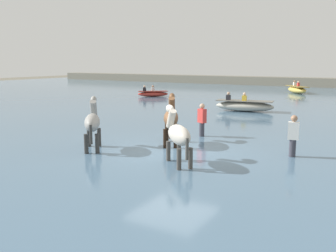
{
  "coord_description": "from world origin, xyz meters",
  "views": [
    {
      "loc": [
        5.78,
        -9.96,
        3.22
      ],
      "look_at": [
        -1.09,
        1.51,
        0.84
      ],
      "focal_mm": 38.8,
      "sensor_mm": 36.0,
      "label": 1
    }
  ],
  "objects_px": {
    "horse_trailing_pinto": "(178,136)",
    "boat_mid_outer": "(244,106)",
    "horse_flank_grey": "(92,124)",
    "horse_lead_bay": "(171,119)",
    "person_spectator_far": "(202,123)",
    "person_wading_close": "(293,140)",
    "boat_mid_channel": "(153,94)",
    "boat_far_inshore": "(297,90)"
  },
  "relations": [
    {
      "from": "person_spectator_far",
      "to": "boat_mid_outer",
      "type": "bearing_deg",
      "value": 97.39
    },
    {
      "from": "horse_lead_bay",
      "to": "horse_trailing_pinto",
      "type": "height_order",
      "value": "horse_lead_bay"
    },
    {
      "from": "boat_mid_outer",
      "to": "boat_far_inshore",
      "type": "relative_size",
      "value": 1.05
    },
    {
      "from": "horse_lead_bay",
      "to": "boat_mid_channel",
      "type": "relative_size",
      "value": 0.85
    },
    {
      "from": "horse_lead_bay",
      "to": "boat_mid_outer",
      "type": "xyz_separation_m",
      "value": [
        -0.68,
        9.64,
        -0.56
      ]
    },
    {
      "from": "horse_trailing_pinto",
      "to": "person_wading_close",
      "type": "bearing_deg",
      "value": 43.97
    },
    {
      "from": "horse_trailing_pinto",
      "to": "horse_lead_bay",
      "type": "bearing_deg",
      "value": 124.98
    },
    {
      "from": "horse_lead_bay",
      "to": "boat_far_inshore",
      "type": "relative_size",
      "value": 0.62
    },
    {
      "from": "boat_far_inshore",
      "to": "horse_flank_grey",
      "type": "bearing_deg",
      "value": -92.49
    },
    {
      "from": "boat_mid_outer",
      "to": "boat_mid_channel",
      "type": "relative_size",
      "value": 1.43
    },
    {
      "from": "boat_far_inshore",
      "to": "person_wading_close",
      "type": "distance_m",
      "value": 24.25
    },
    {
      "from": "boat_mid_channel",
      "to": "person_wading_close",
      "type": "distance_m",
      "value": 20.09
    },
    {
      "from": "boat_far_inshore",
      "to": "horse_trailing_pinto",
      "type": "bearing_deg",
      "value": -85.3
    },
    {
      "from": "horse_lead_bay",
      "to": "boat_far_inshore",
      "type": "distance_m",
      "value": 24.21
    },
    {
      "from": "horse_trailing_pinto",
      "to": "boat_mid_outer",
      "type": "relative_size",
      "value": 0.56
    },
    {
      "from": "person_spectator_far",
      "to": "person_wading_close",
      "type": "height_order",
      "value": "same"
    },
    {
      "from": "horse_flank_grey",
      "to": "boat_mid_outer",
      "type": "bearing_deg",
      "value": 84.32
    },
    {
      "from": "horse_flank_grey",
      "to": "boat_mid_channel",
      "type": "xyz_separation_m",
      "value": [
        -8.45,
        16.47,
        -0.62
      ]
    },
    {
      "from": "boat_mid_outer",
      "to": "person_spectator_far",
      "type": "relative_size",
      "value": 2.15
    },
    {
      "from": "boat_far_inshore",
      "to": "boat_mid_channel",
      "type": "bearing_deg",
      "value": -134.63
    },
    {
      "from": "horse_lead_bay",
      "to": "boat_mid_channel",
      "type": "distance_m",
      "value": 17.77
    },
    {
      "from": "horse_trailing_pinto",
      "to": "boat_mid_outer",
      "type": "xyz_separation_m",
      "value": [
        -2.14,
        11.73,
        -0.49
      ]
    },
    {
      "from": "person_wading_close",
      "to": "horse_trailing_pinto",
      "type": "bearing_deg",
      "value": -136.03
    },
    {
      "from": "horse_lead_bay",
      "to": "horse_trailing_pinto",
      "type": "relative_size",
      "value": 1.06
    },
    {
      "from": "horse_trailing_pinto",
      "to": "boat_mid_outer",
      "type": "bearing_deg",
      "value": 100.34
    },
    {
      "from": "person_wading_close",
      "to": "boat_far_inshore",
      "type": "bearing_deg",
      "value": 101.34
    },
    {
      "from": "boat_far_inshore",
      "to": "person_spectator_far",
      "type": "distance_m",
      "value": 22.43
    },
    {
      "from": "horse_flank_grey",
      "to": "horse_trailing_pinto",
      "type": "bearing_deg",
      "value": -1.69
    },
    {
      "from": "boat_mid_channel",
      "to": "person_spectator_far",
      "type": "distance_m",
      "value": 16.55
    },
    {
      "from": "boat_far_inshore",
      "to": "person_wading_close",
      "type": "bearing_deg",
      "value": -78.66
    },
    {
      "from": "boat_mid_outer",
      "to": "person_wading_close",
      "type": "height_order",
      "value": "person_wading_close"
    },
    {
      "from": "boat_mid_channel",
      "to": "person_spectator_far",
      "type": "height_order",
      "value": "person_spectator_far"
    },
    {
      "from": "boat_mid_outer",
      "to": "boat_mid_channel",
      "type": "xyz_separation_m",
      "value": [
        -9.61,
        4.84,
        -0.08
      ]
    },
    {
      "from": "horse_flank_grey",
      "to": "boat_mid_outer",
      "type": "relative_size",
      "value": 0.58
    },
    {
      "from": "horse_lead_bay",
      "to": "boat_mid_outer",
      "type": "relative_size",
      "value": 0.59
    },
    {
      "from": "boat_mid_outer",
      "to": "person_wading_close",
      "type": "distance_m",
      "value": 10.37
    },
    {
      "from": "horse_lead_bay",
      "to": "person_spectator_far",
      "type": "xyz_separation_m",
      "value": [
        0.34,
        1.79,
        -0.36
      ]
    },
    {
      "from": "horse_flank_grey",
      "to": "person_wading_close",
      "type": "relative_size",
      "value": 1.25
    },
    {
      "from": "horse_lead_bay",
      "to": "horse_trailing_pinto",
      "type": "xyz_separation_m",
      "value": [
        1.46,
        -2.09,
        -0.07
      ]
    },
    {
      "from": "horse_flank_grey",
      "to": "boat_mid_outer",
      "type": "distance_m",
      "value": 11.7
    },
    {
      "from": "horse_lead_bay",
      "to": "boat_far_inshore",
      "type": "height_order",
      "value": "horse_lead_bay"
    },
    {
      "from": "horse_flank_grey",
      "to": "person_wading_close",
      "type": "bearing_deg",
      "value": 22.26
    }
  ]
}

